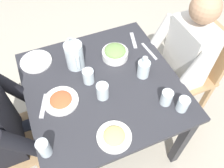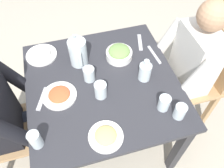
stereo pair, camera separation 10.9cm
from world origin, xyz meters
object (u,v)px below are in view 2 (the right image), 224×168
Objects in this scene: water_pitcher at (78,53)px; water_glass_far_left at (35,140)px; diner_far at (180,69)px; water_glass_near_right at (164,103)px; plate_yoghurt at (41,54)px; water_glass_far_right at (101,90)px; salad_bowl at (119,53)px; water_glass_near_left at (180,112)px; plate_rice_curry at (59,95)px; dining_table at (103,92)px; plate_fries at (106,136)px; water_glass_by_pitcher at (89,74)px; oil_carafe at (145,72)px; chair_far at (200,76)px; diner_near at (14,114)px.

water_glass_far_left is at bearing -31.82° from water_pitcher.
diner_far is 11.98× the size of water_glass_near_right.
water_glass_far_right is at bearing 35.81° from plate_yoghurt.
salad_bowl is at bearing -112.71° from diner_far.
diner_far is 1.00m from plate_yoghurt.
water_glass_far_left is at bearing -93.27° from water_glass_near_left.
salad_bowl is 0.49m from water_glass_near_right.
water_pitcher is 0.89× the size of plate_rice_curry.
dining_table is 0.82× the size of diner_far.
diner_far reaches higher than plate_yoghurt.
plate_fries is (0.34, 0.21, 0.00)m from plate_rice_curry.
salad_bowl is 0.28m from water_glass_by_pitcher.
water_pitcher is 0.28m from salad_bowl.
plate_fries is at bearing -23.60° from salad_bowl.
water_glass_far_left is (0.53, -0.33, -0.04)m from water_pitcher.
oil_carafe reaches higher than salad_bowl.
oil_carafe is at bearing -80.39° from diner_far.
water_glass_near_right is 0.25m from oil_carafe.
diner_far is (-0.00, -0.21, 0.15)m from chair_far.
water_glass_far_left is 0.74m from water_glass_near_right.
diner_far is at bearing 99.61° from oil_carafe.
dining_table is 8.71× the size of water_glass_far_left.
water_glass_near_right is (0.33, 0.37, 0.00)m from water_glass_by_pitcher.
water_glass_near_left is at bearing 19.76° from salad_bowl.
plate_yoghurt is (-0.14, -0.25, -0.08)m from water_pitcher.
diner_far is 0.46m from salad_bowl.
water_glass_far_left is (0.31, -0.44, 0.16)m from dining_table.
diner_near is 1.16m from diner_far.
chair_far is 0.75× the size of diner_near.
plate_fries is at bearing 80.41° from water_glass_far_left.
water_glass_by_pitcher is at bearing -60.84° from salad_bowl.
diner_far is 0.44m from water_glass_near_left.
dining_table is 0.31m from plate_rice_curry.
plate_fries is at bearing -65.71° from chair_far.
oil_carafe is (0.09, 0.35, 0.01)m from water_glass_by_pitcher.
diner_near is at bearing -87.76° from plate_rice_curry.
oil_carafe is (-0.06, 0.31, 0.00)m from water_glass_far_right.
water_glass_far_left reaches higher than plate_yoghurt.
water_glass_far_left is (0.33, -1.22, 0.27)m from chair_far.
chair_far is 4.13× the size of plate_yoghurt.
water_glass_far_right reaches higher than plate_rice_curry.
plate_rice_curry is 0.39m from plate_yoghurt.
plate_fries is (0.39, -0.86, 0.23)m from chair_far.
oil_carafe is (-0.01, 0.85, 0.12)m from diner_near.
plate_rice_curry is 1.92× the size of water_glass_far_left.
salad_bowl is (-0.19, 0.17, 0.15)m from dining_table.
diner_near is at bearing -151.75° from water_glass_far_left.
diner_far is 0.42m from water_glass_near_right.
salad_bowl is (0.03, 0.28, -0.05)m from water_pitcher.
plate_rice_curry is 2.15× the size of water_glass_near_right.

